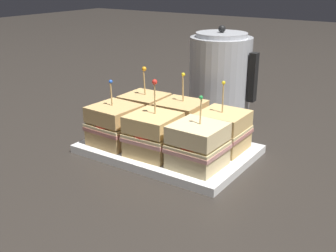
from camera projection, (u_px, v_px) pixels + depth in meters
name	position (u px, v px, depth m)	size (l,w,h in m)	color
ground_plane	(168.00, 153.00, 0.97)	(6.00, 6.00, 0.00)	#2D2823
serving_platter	(168.00, 149.00, 0.97)	(0.37, 0.25, 0.02)	white
sandwich_front_left	(115.00, 125.00, 0.96)	(0.11, 0.11, 0.15)	tan
sandwich_front_center	(154.00, 135.00, 0.90)	(0.11, 0.11, 0.17)	tan
sandwich_front_right	(198.00, 146.00, 0.85)	(0.11, 0.11, 0.15)	beige
sandwich_back_left	(145.00, 112.00, 1.05)	(0.11, 0.11, 0.16)	tan
sandwich_back_center	(180.00, 120.00, 0.99)	(0.11, 0.11, 0.16)	tan
sandwich_back_right	(223.00, 131.00, 0.93)	(0.10, 0.10, 0.16)	tan
kettle_steel	(220.00, 75.00, 1.19)	(0.20, 0.17, 0.26)	#B7BABF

